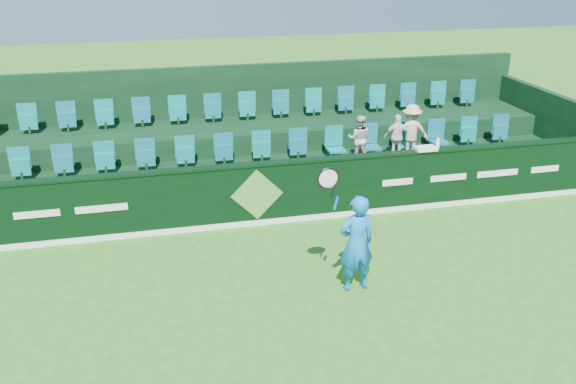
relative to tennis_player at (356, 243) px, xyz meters
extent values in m
plane|color=#2B6A19|center=(-1.14, -0.97, -0.88)|extent=(60.00, 60.00, 0.00)
cube|color=black|center=(-1.14, 3.03, -0.23)|extent=(16.00, 0.20, 1.30)
cube|color=black|center=(-1.14, 3.03, 0.44)|extent=(16.00, 0.24, 0.05)
cube|color=white|center=(-1.14, 2.92, -0.82)|extent=(16.00, 0.02, 0.12)
cube|color=#529235|center=(-1.14, 2.91, -0.18)|extent=(1.10, 0.02, 1.10)
cube|color=white|center=(-5.44, 2.91, -0.18)|extent=(0.85, 0.01, 0.14)
cube|color=white|center=(-4.24, 2.91, -0.18)|extent=(1.00, 0.01, 0.14)
cube|color=white|center=(1.96, 2.91, -0.18)|extent=(0.70, 0.01, 0.14)
cube|color=white|center=(3.16, 2.91, -0.18)|extent=(0.85, 0.01, 0.14)
cube|color=white|center=(4.36, 2.91, -0.18)|extent=(1.00, 0.01, 0.14)
cube|color=white|center=(5.56, 2.91, -0.18)|extent=(0.70, 0.01, 0.14)
cube|color=black|center=(-1.14, 4.13, -0.48)|extent=(16.00, 2.00, 0.80)
cube|color=black|center=(-1.14, 6.03, -0.23)|extent=(16.00, 1.80, 1.30)
cube|color=black|center=(-1.14, 7.03, 0.42)|extent=(16.00, 0.20, 2.60)
cube|color=black|center=(6.76, 5.03, 0.12)|extent=(0.20, 4.00, 2.00)
cube|color=#0B7B79|center=(-1.14, 4.53, 0.22)|extent=(13.50, 0.50, 0.60)
cube|color=#0B7B79|center=(-1.14, 6.33, 0.72)|extent=(13.50, 0.50, 0.60)
imported|color=blue|center=(0.01, 0.00, -0.02)|extent=(0.67, 0.48, 1.73)
cylinder|color=#143FBF|center=(-0.41, -0.10, 0.80)|extent=(0.09, 0.04, 0.22)
cylinder|color=black|center=(-0.47, -0.10, 1.00)|extent=(0.08, 0.03, 0.20)
torus|color=black|center=(-0.55, -0.10, 1.24)|extent=(0.45, 0.04, 0.45)
cylinder|color=silver|center=(-0.55, -0.10, 1.24)|extent=(0.37, 0.01, 0.37)
imported|color=beige|center=(1.48, 4.15, 0.47)|extent=(0.65, 0.59, 1.10)
imported|color=white|center=(2.42, 4.15, 0.45)|extent=(0.66, 0.39, 1.06)
imported|color=#CAB68E|center=(2.75, 4.15, 0.55)|extent=(0.90, 0.64, 1.27)
cube|color=white|center=(2.60, 3.03, 0.50)|extent=(0.46, 0.30, 0.07)
cylinder|color=white|center=(2.88, 3.03, 0.59)|extent=(0.08, 0.08, 0.24)
camera|label=1|loc=(-3.35, -9.13, 4.82)|focal=40.00mm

